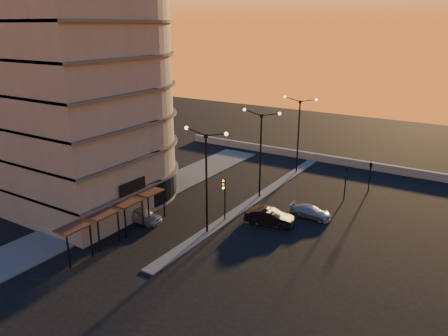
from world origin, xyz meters
TOP-DOWN VIEW (x-y plane):
  - ground at (0.00, 0.00)m, footprint 120.00×120.00m
  - sidewalk_west at (-10.50, 4.00)m, footprint 5.00×40.00m
  - median at (0.00, 10.00)m, footprint 1.20×36.00m
  - parapet at (2.00, 26.00)m, footprint 44.00×0.50m
  - building at (-14.00, 0.03)m, footprint 14.35×17.08m
  - streetlamp_near at (0.00, 0.00)m, footprint 4.32×0.32m
  - streetlamp_mid at (0.00, 10.00)m, footprint 4.32×0.32m
  - streetlamp_far at (0.00, 20.00)m, footprint 4.32×0.32m
  - traffic_light_main at (0.00, 2.87)m, footprint 0.28×0.44m
  - signal_east_a at (8.00, 14.00)m, footprint 0.13×0.16m
  - signal_east_b at (9.50, 18.00)m, footprint 0.42×1.99m
  - car_hatchback at (-6.50, -1.43)m, footprint 4.17×1.95m
  - car_sedan at (3.92, 4.53)m, footprint 4.79×2.40m
  - car_wagon at (6.59, 7.98)m, footprint 4.05×1.67m

SIDE VIEW (x-z plane):
  - ground at x=0.00m, z-range 0.00..0.00m
  - sidewalk_west at x=-10.50m, z-range 0.00..0.12m
  - median at x=0.00m, z-range 0.00..0.12m
  - parapet at x=2.00m, z-range 0.00..1.00m
  - car_wagon at x=6.59m, z-range 0.00..1.17m
  - car_hatchback at x=-6.50m, z-range 0.00..1.38m
  - car_sedan at x=3.92m, z-range 0.00..1.51m
  - signal_east_a at x=8.00m, z-range 0.13..3.73m
  - traffic_light_main at x=0.00m, z-range 0.76..5.01m
  - signal_east_b at x=9.50m, z-range 1.30..4.90m
  - streetlamp_near at x=0.00m, z-range 0.84..10.35m
  - streetlamp_mid at x=0.00m, z-range 0.84..10.35m
  - streetlamp_far at x=0.00m, z-range 0.84..10.35m
  - building at x=-14.00m, z-range -0.59..24.41m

